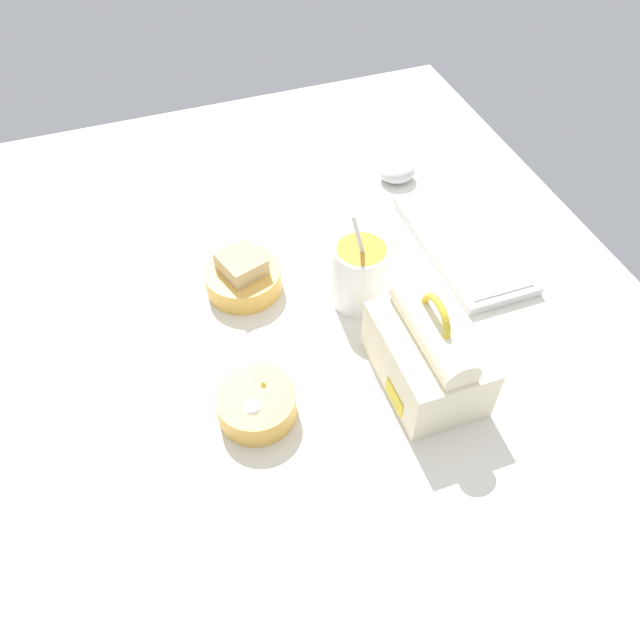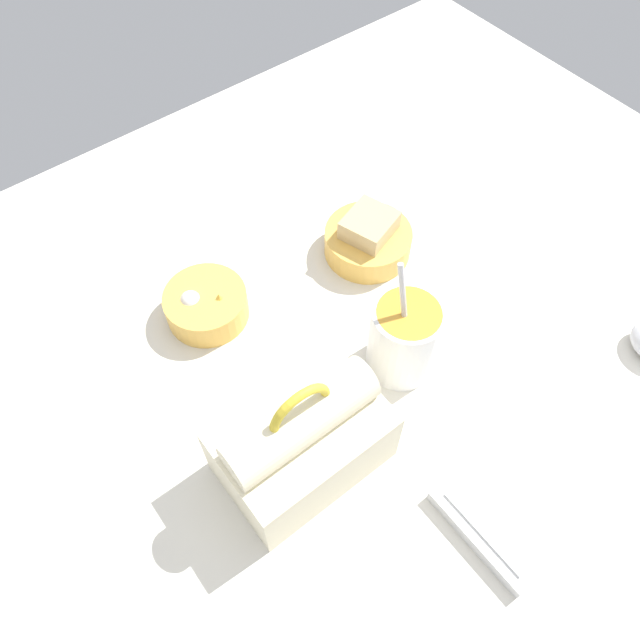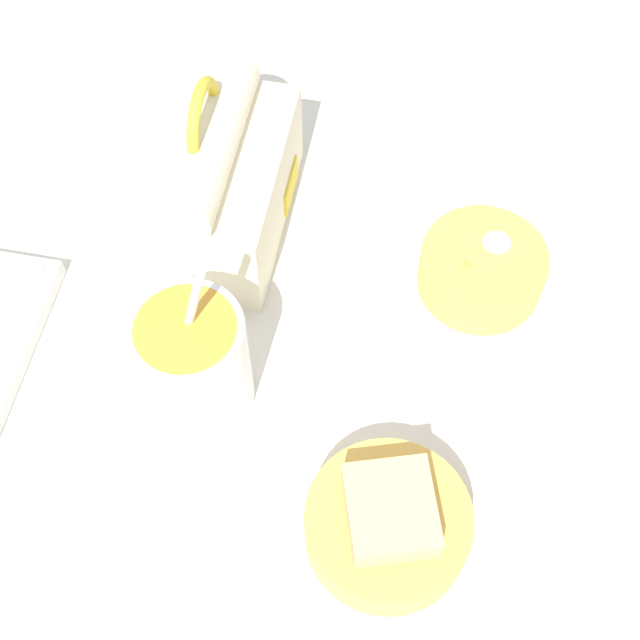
{
  "view_description": "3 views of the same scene",
  "coord_description": "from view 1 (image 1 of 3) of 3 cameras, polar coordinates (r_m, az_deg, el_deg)",
  "views": [
    {
      "loc": [
        62.54,
        -21.88,
        78.91
      ],
      "look_at": [
        4.42,
        -1.04,
        7.0
      ],
      "focal_mm": 35.0,
      "sensor_mm": 36.0,
      "label": 1
    },
    {
      "loc": [
        32.0,
        34.38,
        73.56
      ],
      "look_at": [
        4.42,
        -1.04,
        7.0
      ],
      "focal_mm": 35.0,
      "sensor_mm": 36.0,
      "label": 2
    },
    {
      "loc": [
        -32.46,
        -8.13,
        70.78
      ],
      "look_at": [
        4.42,
        -1.04,
        7.0
      ],
      "focal_mm": 50.0,
      "sensor_mm": 36.0,
      "label": 3
    }
  ],
  "objects": [
    {
      "name": "soup_cup",
      "position": [
        1.0,
        3.66,
        4.24
      ],
      "size": [
        8.96,
        8.96,
        19.05
      ],
      "color": "white",
      "rests_on": "desk_surface"
    },
    {
      "name": "lunch_bag",
      "position": [
        0.91,
        9.84,
        -3.02
      ],
      "size": [
        18.76,
        12.82,
        17.24
      ],
      "color": "#EFE5C1",
      "rests_on": "desk_surface"
    },
    {
      "name": "bento_bowl_sandwich",
      "position": [
        1.05,
        -7.05,
        3.98
      ],
      "size": [
        12.78,
        12.78,
        7.15
      ],
      "color": "#EAB24C",
      "rests_on": "desk_surface"
    },
    {
      "name": "keyboard",
      "position": [
        1.16,
        12.93,
        6.9
      ],
      "size": [
        30.6,
        13.83,
        2.1
      ],
      "color": "silver",
      "rests_on": "desk_surface"
    },
    {
      "name": "computer_mouse",
      "position": [
        1.29,
        7.05,
        13.33
      ],
      "size": [
        6.42,
        7.32,
        3.72
      ],
      "color": "silver",
      "rests_on": "desk_surface"
    },
    {
      "name": "desk_surface",
      "position": [
        1.02,
        -0.29,
        -0.27
      ],
      "size": [
        140.0,
        110.0,
        2.0
      ],
      "color": "silver",
      "rests_on": "ground"
    },
    {
      "name": "bento_bowl_snacks",
      "position": [
        0.89,
        -5.81,
        -7.63
      ],
      "size": [
        11.32,
        11.32,
        5.18
      ],
      "color": "#EAB24C",
      "rests_on": "desk_surface"
    }
  ]
}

